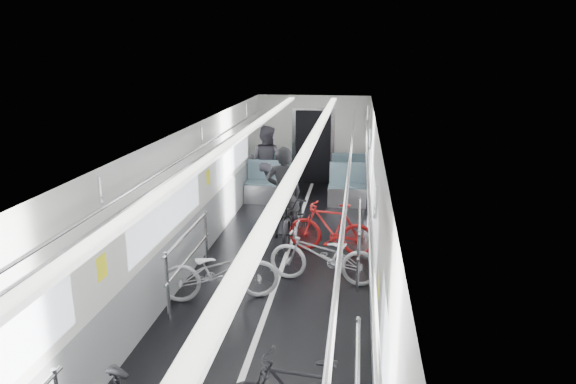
% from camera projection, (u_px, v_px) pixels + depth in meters
% --- Properties ---
extents(car_shell, '(3.02, 14.01, 2.41)m').
position_uv_depth(car_shell, '(286.00, 195.00, 8.98)').
color(car_shell, black).
rests_on(car_shell, ground).
extents(bike_left_far, '(1.84, 1.06, 0.91)m').
position_uv_depth(bike_left_far, '(220.00, 271.00, 7.55)').
color(bike_left_far, '#99999D').
rests_on(bike_left_far, floor).
extents(bike_right_mid, '(1.80, 0.78, 0.92)m').
position_uv_depth(bike_right_mid, '(324.00, 256.00, 8.09)').
color(bike_right_mid, '#A7A7AC').
rests_on(bike_right_mid, floor).
extents(bike_right_far, '(1.65, 0.74, 0.96)m').
position_uv_depth(bike_right_far, '(331.00, 228.00, 9.26)').
color(bike_right_far, '#B21615').
rests_on(bike_right_far, floor).
extents(bike_aisle, '(0.74, 1.88, 0.97)m').
position_uv_depth(bike_aisle, '(294.00, 216.00, 9.93)').
color(bike_aisle, black).
rests_on(bike_aisle, floor).
extents(person_standing, '(0.70, 0.50, 1.82)m').
position_uv_depth(person_standing, '(283.00, 193.00, 9.94)').
color(person_standing, black).
rests_on(person_standing, floor).
extents(person_seated, '(1.03, 0.90, 1.80)m').
position_uv_depth(person_seated, '(266.00, 162.00, 12.69)').
color(person_seated, '#302C34').
rests_on(person_seated, floor).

